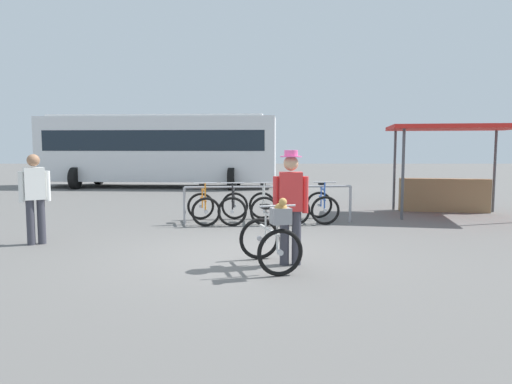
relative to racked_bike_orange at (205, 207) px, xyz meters
name	(u,v)px	position (x,y,z in m)	size (l,w,h in m)	color
ground_plane	(243,255)	(0.98, -3.25, -0.37)	(80.00, 80.00, 0.00)	#605E5B
bike_rack_rail	(270,194)	(1.51, -0.04, 0.32)	(3.89, 0.41, 0.88)	#99999E
racked_bike_orange	(205,207)	(0.00, 0.00, 0.00)	(0.90, 1.24, 0.98)	black
racked_bike_black	(235,207)	(0.70, 0.06, 0.00)	(0.67, 1.10, 0.97)	black
racked_bike_white	(265,207)	(1.39, 0.13, 0.00)	(0.70, 1.13, 0.97)	black
racked_bike_lime	(294,206)	(2.09, 0.19, 0.00)	(0.72, 1.12, 0.97)	black
racked_bike_blue	(323,206)	(2.79, 0.25, 0.00)	(0.66, 1.11, 0.97)	black
featured_bicycle	(273,236)	(1.45, -4.15, 0.12)	(0.93, 1.25, 1.09)	black
person_with_featured_bike	(292,202)	(1.74, -3.88, 0.58)	(0.53, 0.32, 1.72)	#383842
pedestrian_with_backpack	(36,193)	(-2.79, -2.37, 0.57)	(0.47, 0.44, 1.64)	#383842
bus_distant	(161,147)	(-2.95, 9.74, 1.37)	(10.13, 3.81, 3.08)	silver
market_stall	(450,161)	(6.26, 1.52, 1.03)	(3.45, 2.80, 2.30)	#4C4C51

